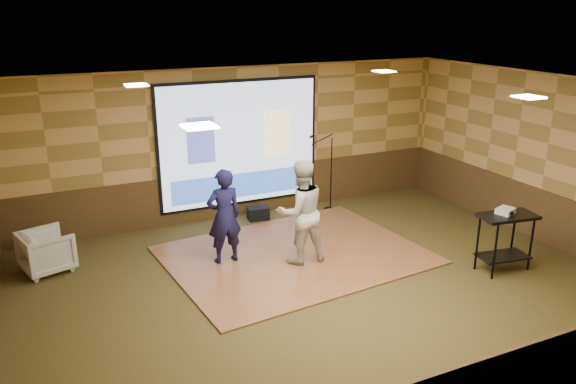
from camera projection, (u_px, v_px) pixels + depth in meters
name	position (u px, v px, depth m)	size (l,w,h in m)	color
ground	(320.00, 286.00, 8.61)	(9.00, 9.00, 0.00)	#2C3317
room_shell	(323.00, 154.00, 7.95)	(9.04, 7.04, 3.02)	tan
wainscot_back	(241.00, 192.00, 11.46)	(9.00, 0.04, 0.95)	#462E17
wainscot_right	(537.00, 214.00, 10.25)	(0.04, 7.00, 0.95)	#462E17
projector_screen	(240.00, 145.00, 11.10)	(3.32, 0.06, 2.52)	black
downlight_nw	(136.00, 85.00, 8.34)	(0.32, 0.32, 0.02)	beige
downlight_ne	(384.00, 71.00, 10.10)	(0.32, 0.32, 0.02)	beige
downlight_sw	(199.00, 126.00, 5.50)	(0.32, 0.32, 0.02)	beige
downlight_se	(529.00, 97.00, 7.26)	(0.32, 0.32, 0.02)	beige
dance_floor	(295.00, 255.00, 9.66)	(4.20, 3.20, 0.03)	brown
player_left	(224.00, 216.00, 9.15)	(0.58, 0.38, 1.60)	#161543
player_right	(301.00, 212.00, 9.14)	(0.85, 0.66, 1.74)	beige
av_table	(506.00, 232.00, 8.95)	(0.91, 0.48, 0.96)	black
projector	(505.00, 211.00, 8.89)	(0.28, 0.23, 0.09)	silver
mic_stand	(328.00, 188.00, 11.67)	(0.65, 0.27, 1.66)	black
banquet_chair	(47.00, 251.00, 9.02)	(0.73, 0.75, 0.68)	gray
duffel_bag	(258.00, 213.00, 11.27)	(0.41, 0.28, 0.26)	black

